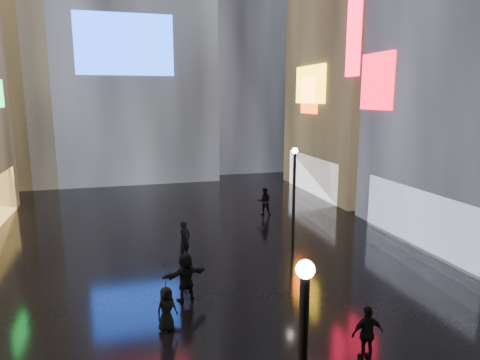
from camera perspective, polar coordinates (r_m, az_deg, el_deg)
name	(u,v)px	position (r m, az deg, el deg)	size (l,w,h in m)	color
ground	(199,245)	(22.93, -5.45, -8.63)	(140.00, 140.00, 0.00)	black
building_right_far	(374,16)	(37.50, 17.42, 20.16)	(10.28, 12.00, 28.00)	black
tower_flank_right	(236,10)	(49.85, -0.60, 21.75)	(12.00, 12.00, 34.00)	black
lamp_far	(294,192)	(21.97, 7.21, -1.55)	(0.30, 0.30, 5.20)	black
pedestrian_3	(367,333)	(13.89, 16.63, -19.00)	(0.99, 0.41, 1.69)	black
pedestrian_4	(167,309)	(15.03, -9.77, -16.58)	(0.75, 0.48, 1.53)	black
pedestrian_5	(186,277)	(16.81, -7.25, -12.71)	(1.76, 0.56, 1.90)	black
pedestrian_6	(185,241)	(20.79, -7.38, -8.01)	(0.69, 0.45, 1.89)	black
pedestrian_7	(264,201)	(28.34, 3.28, -2.85)	(0.89, 0.69, 1.83)	black
umbrella_2	(165,275)	(14.52, -9.93, -12.37)	(0.96, 0.97, 0.88)	black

